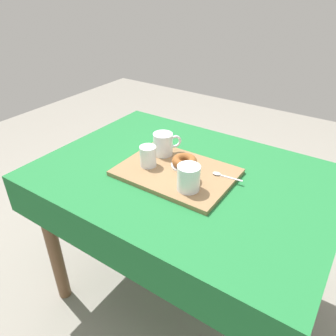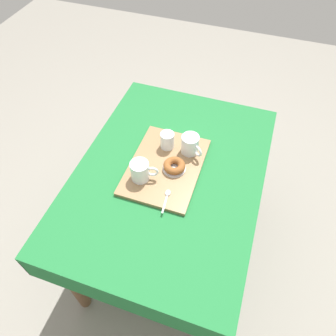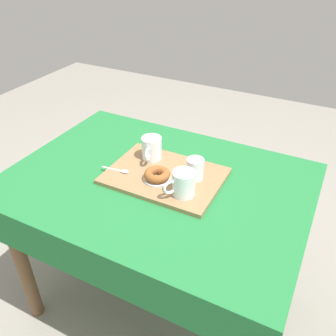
{
  "view_description": "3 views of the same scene",
  "coord_description": "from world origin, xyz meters",
  "px_view_note": "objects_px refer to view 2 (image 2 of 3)",
  "views": [
    {
      "loc": [
        -0.58,
        0.98,
        1.5
      ],
      "look_at": [
        0.05,
        0.05,
        0.81
      ],
      "focal_mm": 34.42,
      "sensor_mm": 36.0,
      "label": 1
    },
    {
      "loc": [
        -0.9,
        -0.3,
        1.98
      ],
      "look_at": [
        -0.01,
        0.0,
        0.83
      ],
      "focal_mm": 33.78,
      "sensor_mm": 36.0,
      "label": 2
    },
    {
      "loc": [
        0.59,
        -1.05,
        1.64
      ],
      "look_at": [
        0.05,
        0.01,
        0.85
      ],
      "focal_mm": 38.45,
      "sensor_mm": 36.0,
      "label": 3
    }
  ],
  "objects_px": {
    "dining_table": "(169,185)",
    "tea_mug_left": "(190,145)",
    "water_glass_near": "(167,141)",
    "sugar_donut_left": "(174,166)",
    "donut_plate_left": "(174,168)",
    "serving_tray": "(166,166)",
    "teaspoon_near": "(167,195)",
    "tea_mug_right": "(140,171)"
  },
  "relations": [
    {
      "from": "tea_mug_left",
      "to": "tea_mug_right",
      "type": "bearing_deg",
      "value": 143.65
    },
    {
      "from": "dining_table",
      "to": "tea_mug_right",
      "type": "xyz_separation_m",
      "value": [
        -0.09,
        0.11,
        0.17
      ]
    },
    {
      "from": "teaspoon_near",
      "to": "dining_table",
      "type": "bearing_deg",
      "value": 9.39
    },
    {
      "from": "donut_plate_left",
      "to": "water_glass_near",
      "type": "bearing_deg",
      "value": 31.59
    },
    {
      "from": "dining_table",
      "to": "donut_plate_left",
      "type": "height_order",
      "value": "donut_plate_left"
    },
    {
      "from": "dining_table",
      "to": "tea_mug_left",
      "type": "xyz_separation_m",
      "value": [
        0.15,
        -0.06,
        0.17
      ]
    },
    {
      "from": "water_glass_near",
      "to": "sugar_donut_left",
      "type": "xyz_separation_m",
      "value": [
        -0.13,
        -0.08,
        -0.02
      ]
    },
    {
      "from": "tea_mug_right",
      "to": "donut_plate_left",
      "type": "height_order",
      "value": "tea_mug_right"
    },
    {
      "from": "tea_mug_left",
      "to": "teaspoon_near",
      "type": "distance_m",
      "value": 0.3
    },
    {
      "from": "tea_mug_left",
      "to": "donut_plate_left",
      "type": "bearing_deg",
      "value": 163.82
    },
    {
      "from": "water_glass_near",
      "to": "sugar_donut_left",
      "type": "relative_size",
      "value": 0.84
    },
    {
      "from": "tea_mug_left",
      "to": "water_glass_near",
      "type": "xyz_separation_m",
      "value": [
        -0.0,
        0.12,
        -0.01
      ]
    },
    {
      "from": "tea_mug_right",
      "to": "teaspoon_near",
      "type": "xyz_separation_m",
      "value": [
        -0.06,
        -0.15,
        -0.04
      ]
    },
    {
      "from": "dining_table",
      "to": "serving_tray",
      "type": "relative_size",
      "value": 2.63
    },
    {
      "from": "tea_mug_left",
      "to": "tea_mug_right",
      "type": "height_order",
      "value": "same"
    },
    {
      "from": "tea_mug_right",
      "to": "tea_mug_left",
      "type": "bearing_deg",
      "value": -36.35
    },
    {
      "from": "serving_tray",
      "to": "teaspoon_near",
      "type": "relative_size",
      "value": 3.7
    },
    {
      "from": "tea_mug_right",
      "to": "teaspoon_near",
      "type": "height_order",
      "value": "tea_mug_right"
    },
    {
      "from": "sugar_donut_left",
      "to": "water_glass_near",
      "type": "bearing_deg",
      "value": 31.59
    },
    {
      "from": "serving_tray",
      "to": "water_glass_near",
      "type": "relative_size",
      "value": 5.29
    },
    {
      "from": "tea_mug_right",
      "to": "teaspoon_near",
      "type": "relative_size",
      "value": 1.04
    },
    {
      "from": "sugar_donut_left",
      "to": "teaspoon_near",
      "type": "bearing_deg",
      "value": -173.62
    },
    {
      "from": "tea_mug_left",
      "to": "donut_plate_left",
      "type": "distance_m",
      "value": 0.15
    },
    {
      "from": "serving_tray",
      "to": "tea_mug_left",
      "type": "xyz_separation_m",
      "value": [
        0.12,
        -0.09,
        0.06
      ]
    },
    {
      "from": "water_glass_near",
      "to": "donut_plate_left",
      "type": "bearing_deg",
      "value": -148.41
    },
    {
      "from": "sugar_donut_left",
      "to": "teaspoon_near",
      "type": "relative_size",
      "value": 0.84
    },
    {
      "from": "sugar_donut_left",
      "to": "tea_mug_left",
      "type": "bearing_deg",
      "value": -16.18
    },
    {
      "from": "dining_table",
      "to": "tea_mug_left",
      "type": "relative_size",
      "value": 10.31
    },
    {
      "from": "tea_mug_right",
      "to": "dining_table",
      "type": "bearing_deg",
      "value": -52.68
    },
    {
      "from": "dining_table",
      "to": "water_glass_near",
      "type": "relative_size",
      "value": 13.88
    },
    {
      "from": "dining_table",
      "to": "tea_mug_right",
      "type": "distance_m",
      "value": 0.22
    },
    {
      "from": "teaspoon_near",
      "to": "donut_plate_left",
      "type": "bearing_deg",
      "value": 0.72
    },
    {
      "from": "dining_table",
      "to": "donut_plate_left",
      "type": "xyz_separation_m",
      "value": [
        0.01,
        -0.02,
        0.13
      ]
    },
    {
      "from": "donut_plate_left",
      "to": "sugar_donut_left",
      "type": "bearing_deg",
      "value": 0.0
    },
    {
      "from": "tea_mug_right",
      "to": "teaspoon_near",
      "type": "distance_m",
      "value": 0.17
    },
    {
      "from": "tea_mug_left",
      "to": "teaspoon_near",
      "type": "relative_size",
      "value": 0.94
    },
    {
      "from": "serving_tray",
      "to": "teaspoon_near",
      "type": "height_order",
      "value": "teaspoon_near"
    },
    {
      "from": "tea_mug_right",
      "to": "sugar_donut_left",
      "type": "height_order",
      "value": "tea_mug_right"
    },
    {
      "from": "water_glass_near",
      "to": "teaspoon_near",
      "type": "relative_size",
      "value": 0.7
    },
    {
      "from": "tea_mug_right",
      "to": "water_glass_near",
      "type": "height_order",
      "value": "tea_mug_right"
    },
    {
      "from": "teaspoon_near",
      "to": "tea_mug_left",
      "type": "bearing_deg",
      "value": -9.77
    },
    {
      "from": "water_glass_near",
      "to": "serving_tray",
      "type": "bearing_deg",
      "value": -165.18
    }
  ]
}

